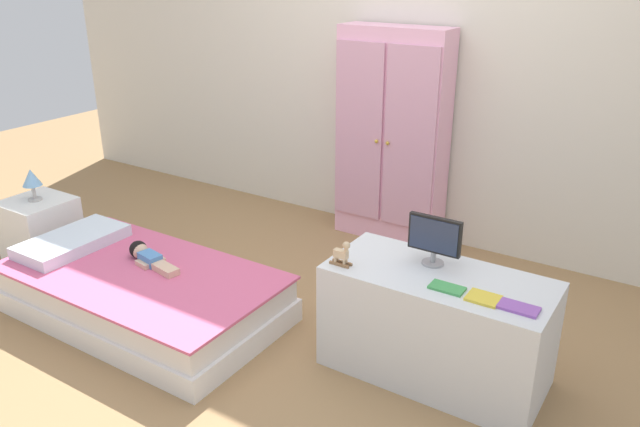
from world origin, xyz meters
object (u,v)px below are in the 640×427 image
nightstand (41,230)px  rocking_horse_toy (342,254)px  bed (143,293)px  tv_monitor (434,237)px  table_lamp (32,179)px  doll (146,255)px  tv_stand (436,325)px  wardrobe (392,137)px  book_purple (519,308)px  book_green (447,288)px  book_yellow (483,298)px

nightstand → rocking_horse_toy: 2.19m
bed → tv_monitor: (1.46, 0.44, 0.52)m
nightstand → bed: bearing=-6.5°
bed → nightstand: size_ratio=3.68×
table_lamp → doll: bearing=-1.2°
table_lamp → tv_stand: (2.57, 0.24, -0.29)m
wardrobe → tv_stand: 1.63m
nightstand → tv_monitor: bearing=7.3°
table_lamp → book_purple: (2.94, 0.14, -0.03)m
doll → rocking_horse_toy: 1.22m
bed → nightstand: 1.05m
bed → rocking_horse_toy: rocking_horse_toy is taller
bed → book_purple: (1.90, 0.26, 0.39)m
book_purple → wardrobe: bearing=132.4°
tv_stand → book_green: book_green is taller
doll → book_purple: bearing=4.6°
table_lamp → wardrobe: (1.68, 1.53, 0.16)m
book_green → book_yellow: bearing=0.0°
nightstand → tv_stand: (2.57, 0.24, 0.05)m
nightstand → wardrobe: wardrobe is taller
tv_stand → tv_monitor: bearing=131.3°
tv_monitor → book_green: tv_monitor is taller
rocking_horse_toy → nightstand: bearing=-177.6°
book_green → book_yellow: same height
bed → doll: 0.21m
tv_stand → book_yellow: size_ratio=7.58×
wardrobe → book_purple: size_ratio=9.01×
rocking_horse_toy → book_green: 0.49m
rocking_horse_toy → tv_stand: bearing=20.4°
doll → nightstand: 0.99m
nightstand → table_lamp: bearing=90.0°
book_green → book_purple: size_ratio=0.92×
doll → book_purple: 1.98m
wardrobe → tv_monitor: size_ratio=5.77×
wardrobe → tv_stand: bearing=-55.2°
table_lamp → book_yellow: bearing=2.8°
doll → rocking_horse_toy: (1.18, 0.11, 0.27)m
book_purple → book_green: bearing=180.0°
rocking_horse_toy → book_yellow: (0.64, 0.05, -0.05)m
book_green → book_purple: (0.30, 0.00, 0.00)m
book_green → tv_stand: bearing=125.6°
tv_stand → rocking_horse_toy: bearing=-159.6°
bed → book_purple: size_ratio=9.60×
wardrobe → book_green: (0.97, -1.39, -0.19)m
wardrobe → book_green: 1.70m
book_green → wardrobe: bearing=124.8°
bed → doll: (-0.06, 0.10, 0.17)m
doll → nightstand: nightstand is taller
wardrobe → book_green: bearing=-55.2°
doll → nightstand: bearing=178.8°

